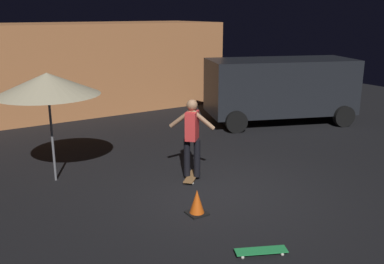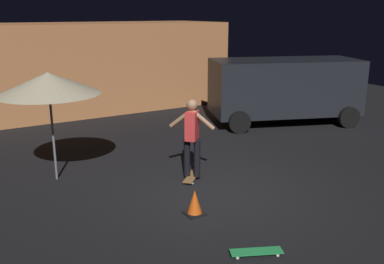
{
  "view_description": "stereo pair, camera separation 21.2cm",
  "coord_description": "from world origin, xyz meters",
  "views": [
    {
      "loc": [
        -4.67,
        -6.44,
        3.47
      ],
      "look_at": [
        -0.07,
        0.91,
        1.05
      ],
      "focal_mm": 40.36,
      "sensor_mm": 36.0,
      "label": 1
    },
    {
      "loc": [
        -4.49,
        -6.55,
        3.47
      ],
      "look_at": [
        -0.07,
        0.91,
        1.05
      ],
      "focal_mm": 40.36,
      "sensor_mm": 36.0,
      "label": 2
    }
  ],
  "objects": [
    {
      "name": "parked_van",
      "position": [
        5.0,
        3.67,
        1.16
      ],
      "size": [
        4.97,
        3.52,
        2.03
      ],
      "color": "black",
      "rests_on": "ground_plane"
    },
    {
      "name": "low_building",
      "position": [
        -0.96,
        9.07,
        1.54
      ],
      "size": [
        12.57,
        3.55,
        3.09
      ],
      "color": "#C67A47",
      "rests_on": "ground_plane"
    },
    {
      "name": "traffic_cone",
      "position": [
        -0.88,
        -0.56,
        0.21
      ],
      "size": [
        0.34,
        0.34,
        0.46
      ],
      "color": "black",
      "rests_on": "ground_plane"
    },
    {
      "name": "skateboard_spare",
      "position": [
        -0.79,
        -2.18,
        0.06
      ],
      "size": [
        0.79,
        0.5,
        0.07
      ],
      "color": "green",
      "rests_on": "ground_plane"
    },
    {
      "name": "patio_umbrella",
      "position": [
        -2.58,
        2.39,
        2.07
      ],
      "size": [
        2.1,
        2.1,
        2.3
      ],
      "color": "slate",
      "rests_on": "ground_plane"
    },
    {
      "name": "skater",
      "position": [
        -0.07,
        0.91,
        1.04
      ],
      "size": [
        0.75,
        0.76,
        1.67
      ],
      "color": "black",
      "rests_on": "skateboard_ridden"
    },
    {
      "name": "skateboard_ridden",
      "position": [
        -0.07,
        0.91,
        0.06
      ],
      "size": [
        0.7,
        0.69,
        0.07
      ],
      "color": "olive",
      "rests_on": "ground_plane"
    },
    {
      "name": "ground_plane",
      "position": [
        0.0,
        0.0,
        0.0
      ],
      "size": [
        28.0,
        28.0,
        0.0
      ],
      "primitive_type": "plane",
      "color": "black"
    }
  ]
}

